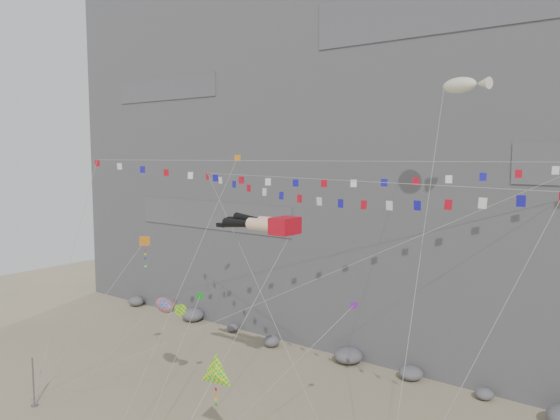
# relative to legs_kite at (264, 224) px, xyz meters

# --- Properties ---
(cliff) EXTENTS (80.00, 28.00, 50.00)m
(cliff) POSITION_rel_legs_kite_xyz_m (0.15, 26.70, 11.20)
(cliff) COLOR slate
(cliff) RESTS_ON ground
(talus_boulders) EXTENTS (60.00, 3.00, 1.20)m
(talus_boulders) POSITION_rel_legs_kite_xyz_m (0.15, 11.70, -13.20)
(talus_boulders) COLOR slate
(talus_boulders) RESTS_ON ground
(anchor_pole_left) EXTENTS (0.12, 0.12, 3.74)m
(anchor_pole_left) POSITION_rel_legs_kite_xyz_m (-14.12, -9.85, -11.93)
(anchor_pole_left) COLOR slate
(anchor_pole_left) RESTS_ON ground
(legs_kite) EXTENTS (6.53, 13.64, 18.62)m
(legs_kite) POSITION_rel_legs_kite_xyz_m (0.00, 0.00, 0.00)
(legs_kite) COLOR red
(legs_kite) RESTS_ON ground
(flag_banner_upper) EXTENTS (35.73, 19.93, 27.86)m
(flag_banner_upper) POSITION_rel_legs_kite_xyz_m (0.86, 4.34, 4.36)
(flag_banner_upper) COLOR red
(flag_banner_upper) RESTS_ON ground
(flag_banner_lower) EXTENTS (28.45, 11.30, 20.38)m
(flag_banner_lower) POSITION_rel_legs_kite_xyz_m (5.19, 0.34, 3.23)
(flag_banner_lower) COLOR red
(flag_banner_lower) RESTS_ON ground
(harlequin_kite) EXTENTS (6.69, 7.49, 14.84)m
(harlequin_kite) POSITION_rel_legs_kite_xyz_m (-9.50, -3.01, -1.85)
(harlequin_kite) COLOR red
(harlequin_kite) RESTS_ON ground
(fish_windsock) EXTENTS (7.39, 6.63, 10.59)m
(fish_windsock) POSITION_rel_legs_kite_xyz_m (-7.34, -2.94, -6.48)
(fish_windsock) COLOR #F64E0C
(fish_windsock) RESTS_ON ground
(delta_kite) EXTENTS (2.52, 6.99, 8.74)m
(delta_kite) POSITION_rel_legs_kite_xyz_m (2.29, -7.42, -7.97)
(delta_kite) COLOR yellow
(delta_kite) RESTS_ON ground
(blimp_windsock) EXTENTS (4.38, 16.52, 27.90)m
(blimp_windsock) POSITION_rel_legs_kite_xyz_m (10.96, 7.26, 9.42)
(blimp_windsock) COLOR #EBE8C1
(blimp_windsock) RESTS_ON ground
(small_kite_a) EXTENTS (3.86, 16.49, 24.44)m
(small_kite_a) POSITION_rel_legs_kite_xyz_m (-5.55, 3.07, 4.05)
(small_kite_a) COLOR orange
(small_kite_a) RESTS_ON ground
(small_kite_b) EXTENTS (7.30, 9.30, 14.70)m
(small_kite_b) POSITION_rel_legs_kite_xyz_m (8.19, -2.10, -4.24)
(small_kite_b) COLOR purple
(small_kite_b) RESTS_ON ground
(small_kite_c) EXTENTS (3.12, 9.14, 12.45)m
(small_kite_c) POSITION_rel_legs_kite_xyz_m (-3.08, -3.45, -5.14)
(small_kite_c) COLOR #16951E
(small_kite_c) RESTS_ON ground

